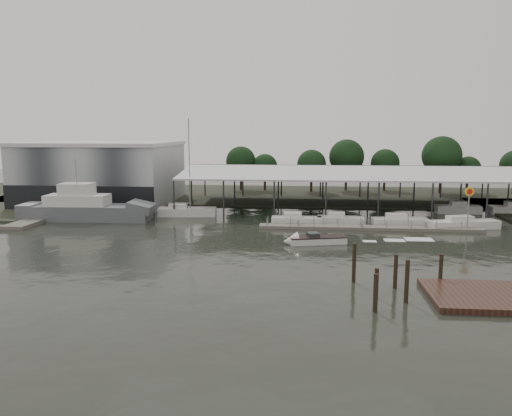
# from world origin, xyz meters

# --- Properties ---
(ground) EXTENTS (200.00, 200.00, 0.00)m
(ground) POSITION_xyz_m (0.00, 0.00, 0.00)
(ground) COLOR black
(ground) RESTS_ON ground
(land_strip_far) EXTENTS (140.00, 30.00, 0.30)m
(land_strip_far) POSITION_xyz_m (0.00, 42.00, 0.10)
(land_strip_far) COLOR #35392A
(land_strip_far) RESTS_ON ground
(land_strip_west) EXTENTS (20.00, 40.00, 0.30)m
(land_strip_west) POSITION_xyz_m (-40.00, 30.00, 0.10)
(land_strip_west) COLOR #35392A
(land_strip_west) RESTS_ON ground
(storage_warehouse) EXTENTS (24.50, 20.50, 10.50)m
(storage_warehouse) POSITION_xyz_m (-28.00, 29.94, 5.29)
(storage_warehouse) COLOR #ABB2B7
(storage_warehouse) RESTS_ON ground
(covered_boat_shed) EXTENTS (58.24, 24.00, 6.96)m
(covered_boat_shed) POSITION_xyz_m (17.00, 28.00, 6.13)
(covered_boat_shed) COLOR silver
(covered_boat_shed) RESTS_ON ground
(trawler_dock) EXTENTS (3.00, 18.00, 0.50)m
(trawler_dock) POSITION_xyz_m (-30.00, 14.00, 0.25)
(trawler_dock) COLOR slate
(trawler_dock) RESTS_ON ground
(floating_dock) EXTENTS (28.00, 2.00, 1.40)m
(floating_dock) POSITION_xyz_m (15.00, 10.00, 0.20)
(floating_dock) COLOR slate
(floating_dock) RESTS_ON ground
(shell_fuel_sign) EXTENTS (1.10, 0.18, 5.55)m
(shell_fuel_sign) POSITION_xyz_m (27.00, 9.99, 3.93)
(shell_fuel_sign) COLOR gray
(shell_fuel_sign) RESTS_ON ground
(grey_trawler) EXTENTS (18.86, 5.33, 8.84)m
(grey_trawler) POSITION_xyz_m (-23.63, 13.12, 1.58)
(grey_trawler) COLOR #5A6064
(grey_trawler) RESTS_ON ground
(white_sailboat) EXTENTS (8.62, 3.53, 14.36)m
(white_sailboat) POSITION_xyz_m (-10.50, 17.81, 0.67)
(white_sailboat) COLOR silver
(white_sailboat) RESTS_ON ground
(speedboat_underway) EXTENTS (17.72, 6.30, 2.00)m
(speedboat_underway) POSITION_xyz_m (7.64, 1.33, 0.39)
(speedboat_underway) COLOR silver
(speedboat_underway) RESTS_ON ground
(moored_cruiser_0) EXTENTS (6.68, 2.29, 1.70)m
(moored_cruiser_0) POSITION_xyz_m (5.67, 12.41, 0.61)
(moored_cruiser_0) COLOR silver
(moored_cruiser_0) RESTS_ON ground
(moored_cruiser_1) EXTENTS (6.25, 2.60, 1.70)m
(moored_cruiser_1) POSITION_xyz_m (11.50, 13.10, 0.61)
(moored_cruiser_1) COLOR silver
(moored_cruiser_1) RESTS_ON ground
(moored_cruiser_2) EXTENTS (7.35, 2.89, 1.70)m
(moored_cruiser_2) POSITION_xyz_m (19.23, 12.83, 0.61)
(moored_cruiser_2) COLOR silver
(moored_cruiser_2) RESTS_ON ground
(moored_cruiser_3) EXTENTS (9.37, 4.27, 1.70)m
(moored_cruiser_3) POSITION_xyz_m (27.03, 11.75, 0.61)
(moored_cruiser_3) COLOR silver
(moored_cruiser_3) RESTS_ON ground
(mooring_pilings) EXTENTS (7.38, 7.37, 3.88)m
(mooring_pilings) POSITION_xyz_m (13.36, -15.31, 1.11)
(mooring_pilings) COLOR #2D2216
(mooring_pilings) RESTS_ON ground
(horizon_tree_line) EXTENTS (70.44, 10.08, 11.35)m
(horizon_tree_line) POSITION_xyz_m (22.37, 48.25, 6.28)
(horizon_tree_line) COLOR black
(horizon_tree_line) RESTS_ON ground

